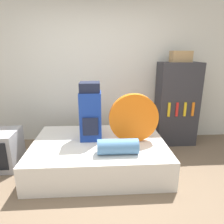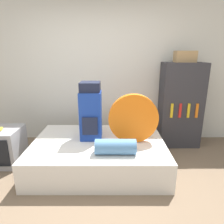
# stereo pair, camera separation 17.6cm
# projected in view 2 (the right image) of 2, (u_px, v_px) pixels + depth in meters

# --- Properties ---
(ground_plane) EXTENTS (16.00, 16.00, 0.00)m
(ground_plane) POSITION_uv_depth(u_px,v_px,m) (94.00, 205.00, 2.27)
(ground_plane) COLOR brown
(wall_back) EXTENTS (8.00, 0.05, 2.60)m
(wall_back) POSITION_uv_depth(u_px,v_px,m) (101.00, 73.00, 3.74)
(wall_back) COLOR silver
(wall_back) RESTS_ON ground_plane
(bed) EXTENTS (1.93, 1.36, 0.41)m
(bed) POSITION_uv_depth(u_px,v_px,m) (99.00, 153.00, 3.02)
(bed) COLOR silver
(bed) RESTS_ON ground_plane
(backpack) EXTENTS (0.31, 0.33, 0.86)m
(backpack) POSITION_uv_depth(u_px,v_px,m) (91.00, 112.00, 2.96)
(backpack) COLOR navy
(backpack) RESTS_ON bed
(tent_bag) EXTENTS (0.71, 0.09, 0.71)m
(tent_bag) POSITION_uv_depth(u_px,v_px,m) (134.00, 119.00, 2.85)
(tent_bag) COLOR orange
(tent_bag) RESTS_ON bed
(sleeping_roll) EXTENTS (0.53, 0.20, 0.20)m
(sleeping_roll) POSITION_uv_depth(u_px,v_px,m) (116.00, 147.00, 2.56)
(sleeping_roll) COLOR teal
(sleeping_roll) RESTS_ON bed
(television) EXTENTS (0.56, 0.53, 0.56)m
(television) POSITION_uv_depth(u_px,v_px,m) (3.00, 146.00, 3.08)
(television) COLOR #939399
(television) RESTS_ON ground_plane
(banana_bunch) EXTENTS (0.12, 0.15, 0.03)m
(banana_bunch) POSITION_uv_depth(u_px,v_px,m) (1.00, 129.00, 2.98)
(banana_bunch) COLOR yellow
(banana_bunch) RESTS_ON television
(bookshelf) EXTENTS (0.71, 0.44, 1.51)m
(bookshelf) POSITION_uv_depth(u_px,v_px,m) (181.00, 105.00, 3.60)
(bookshelf) COLOR #2D2D33
(bookshelf) RESTS_ON ground_plane
(cardboard_box) EXTENTS (0.35, 0.21, 0.19)m
(cardboard_box) POSITION_uv_depth(u_px,v_px,m) (186.00, 57.00, 3.38)
(cardboard_box) COLOR #A88456
(cardboard_box) RESTS_ON bookshelf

